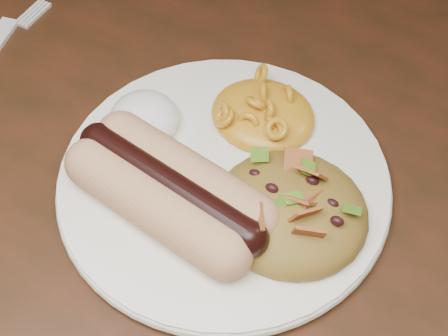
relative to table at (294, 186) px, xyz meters
The scene contains 6 objects.
table is the anchor object (origin of this frame).
plate 0.13m from the table, 104.06° to the right, with size 0.23×0.23×0.01m, color white.
hotdog 0.18m from the table, 108.13° to the right, with size 0.13×0.08×0.03m.
mac_and_cheese 0.13m from the table, 130.11° to the right, with size 0.08×0.07×0.03m, color yellow.
sour_cream 0.17m from the table, 141.95° to the right, with size 0.05×0.05×0.03m, color white.
taco_salad 0.16m from the table, 70.90° to the right, with size 0.11×0.10×0.05m.
Camera 1 is at (0.12, -0.33, 1.15)m, focal length 55.00 mm.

